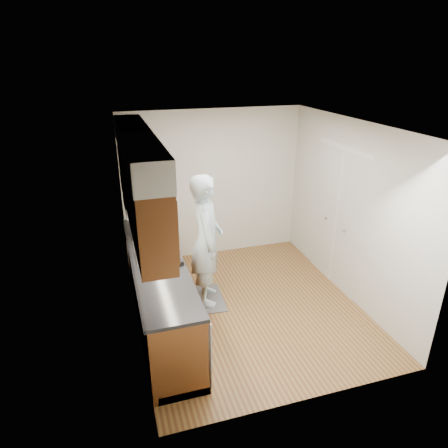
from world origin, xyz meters
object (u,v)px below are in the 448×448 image
Objects in this scene: steel_can at (168,229)px; dish_rack at (165,263)px; soap_bottle_c at (146,221)px; soap_bottle_a at (140,231)px; soda_can at (158,234)px; soap_bottle_b at (164,229)px; person at (206,232)px.

steel_can reaches higher than dish_rack.
dish_rack is at bearing -86.39° from soap_bottle_c.
dish_rack is at bearing -74.89° from soap_bottle_a.
soap_bottle_c reaches higher than soda_can.
soda_can is 0.18m from steel_can.
soap_bottle_b is 0.12m from soda_can.
soap_bottle_c is at bearing 106.58° from soda_can.
dish_rack is (-0.04, -0.81, -0.02)m from soda_can.
soap_bottle_b is 0.89m from dish_rack.
person is at bearing 20.84° from dish_rack.
soap_bottle_a is (-0.86, 0.24, 0.03)m from person.
soap_bottle_a is at bearing -159.76° from soap_bottle_b.
person is 16.51× the size of steel_can.
steel_can is (0.05, 0.03, -0.02)m from soap_bottle_b.
person is 6.91× the size of soap_bottle_a.
soap_bottle_b is 1.66× the size of soda_can.
soap_bottle_c reaches higher than soap_bottle_b.
person is 0.89m from soap_bottle_a.
soda_can is at bearing -73.42° from soap_bottle_c.
soap_bottle_c is at bearing 122.65° from soap_bottle_b.
dish_rack is at bearing -101.93° from steel_can.
dish_rack is at bearing -99.03° from soap_bottle_b.
soap_bottle_a is 1.72× the size of soap_bottle_b.
soda_can is at bearing 12.82° from soap_bottle_a.
soap_bottle_b reaches higher than soda_can.
soap_bottle_b is (0.34, 0.13, -0.06)m from soap_bottle_a.
person reaches higher than soda_can.
person reaches higher than soap_bottle_b.
person is 1.01m from soap_bottle_c.
soap_bottle_a is 0.27m from soda_can.
soap_bottle_a is 0.49m from soap_bottle_c.
soap_bottle_a reaches higher than soda_can.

